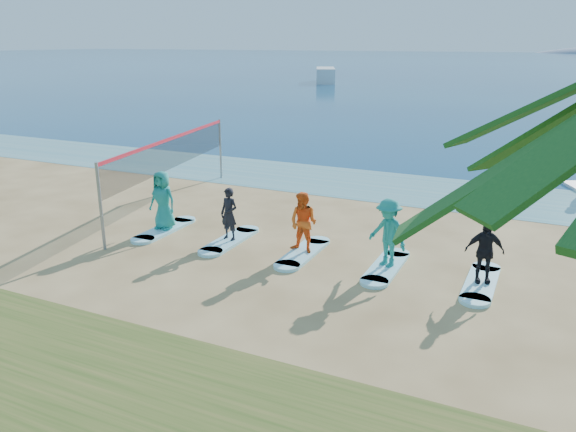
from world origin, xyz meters
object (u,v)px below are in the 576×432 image
at_px(surfboard_3, 386,267).
at_px(surfboard_4, 481,283).
at_px(boat_offshore_a, 325,82).
at_px(student_1, 229,214).
at_px(surfboard_0, 165,229).
at_px(student_4, 484,251).
at_px(surfboard_1, 230,240).
at_px(volleyball_net, 172,153).
at_px(student_3, 388,233).
at_px(student_2, 303,223).
at_px(surfboard_2, 303,253).
at_px(student_0, 163,200).

relative_size(surfboard_3, surfboard_4, 1.00).
height_order(boat_offshore_a, student_1, student_1).
bearing_deg(student_1, surfboard_0, -171.73).
distance_m(surfboard_0, student_4, 9.43).
xyz_separation_m(surfboard_0, surfboard_1, (2.35, 0.00, 0.00)).
distance_m(student_1, student_4, 7.05).
xyz_separation_m(surfboard_0, surfboard_3, (7.05, 0.00, 0.00)).
distance_m(volleyball_net, student_3, 8.79).
height_order(surfboard_0, student_3, student_3).
bearing_deg(volleyball_net, surfboard_3, -15.89).
bearing_deg(surfboard_0, surfboard_1, 0.00).
bearing_deg(student_2, surfboard_2, 0.00).
bearing_deg(surfboard_1, student_3, 0.00).
xyz_separation_m(boat_offshore_a, student_2, (24.35, -62.63, 0.93)).
relative_size(boat_offshore_a, student_0, 4.71).
relative_size(boat_offshore_a, student_1, 5.54).
xyz_separation_m(boat_offshore_a, student_0, (19.66, -62.63, 0.99)).
relative_size(boat_offshore_a, surfboard_4, 3.87).
xyz_separation_m(student_2, surfboard_3, (2.35, 0.00, -0.88)).
bearing_deg(student_0, boat_offshore_a, 107.15).
xyz_separation_m(volleyball_net, student_1, (3.71, -2.39, -1.05)).
distance_m(surfboard_2, student_4, 4.77).
bearing_deg(boat_offshore_a, surfboard_1, -93.25).
bearing_deg(student_2, surfboard_0, -173.17).
xyz_separation_m(surfboard_0, student_1, (2.35, 0.00, 0.81)).
bearing_deg(student_4, boat_offshore_a, 98.12).
height_order(boat_offshore_a, surfboard_2, boat_offshore_a).
bearing_deg(student_2, student_3, 6.83).
relative_size(surfboard_2, student_2, 1.32).
bearing_deg(surfboard_4, boat_offshore_a, 114.89).
relative_size(volleyball_net, student_2, 5.35).
height_order(surfboard_4, student_4, student_4).
distance_m(surfboard_0, surfboard_4, 9.40).
xyz_separation_m(surfboard_2, surfboard_3, (2.35, 0.00, 0.00)).
distance_m(surfboard_2, surfboard_4, 4.70).
xyz_separation_m(volleyball_net, student_2, (6.06, -2.39, -0.98)).
bearing_deg(student_3, boat_offshore_a, 137.92).
relative_size(student_2, surfboard_4, 0.76).
distance_m(student_0, surfboard_2, 4.79).
distance_m(student_1, student_2, 2.35).
bearing_deg(student_0, student_1, -0.28).
xyz_separation_m(boat_offshore_a, surfboard_0, (19.66, -62.63, 0.04)).
xyz_separation_m(surfboard_1, student_1, (0.00, 0.00, 0.81)).
bearing_deg(surfboard_2, surfboard_0, 180.00).
xyz_separation_m(surfboard_4, student_4, (0.00, 0.00, 0.82)).
bearing_deg(surfboard_2, surfboard_1, 180.00).
bearing_deg(surfboard_2, student_3, 0.00).
relative_size(volleyball_net, surfboard_1, 4.06).
height_order(surfboard_0, student_4, student_4).
relative_size(surfboard_0, surfboard_1, 1.00).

